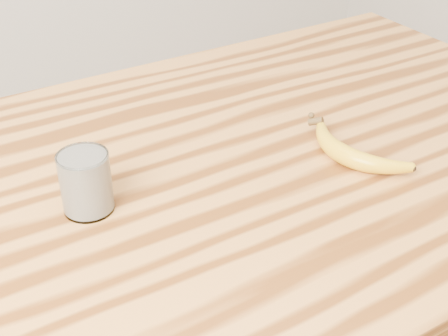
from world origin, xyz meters
TOP-DOWN VIEW (x-y plane):
  - table at (0.00, 0.00)m, footprint 1.20×0.80m
  - smoothie_glass at (-0.28, -0.01)m, footprint 0.07×0.07m
  - banana at (0.09, -0.10)m, footprint 0.14×0.26m

SIDE VIEW (x-z plane):
  - table at x=0.00m, z-range 0.32..1.22m
  - banana at x=0.09m, z-range 0.90..0.93m
  - smoothie_glass at x=-0.28m, z-range 0.90..0.99m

